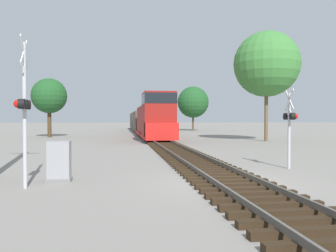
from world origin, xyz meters
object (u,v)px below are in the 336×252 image
freight_train (144,121)px  relay_cabinet (59,162)px  crossing_signal_far (290,121)px  tree_mid_background (49,96)px  crossing_signal_near (24,106)px  tree_deep_background (193,102)px  tree_far_right (267,64)px

freight_train → relay_cabinet: bearing=-98.2°
crossing_signal_far → tree_mid_background: (-15.64, 27.28, 2.81)m
crossing_signal_near → crossing_signal_far: bearing=101.4°
crossing_signal_near → crossing_signal_far: size_ratio=1.36×
crossing_signal_far → crossing_signal_near: bearing=111.4°
freight_train → tree_deep_background: (9.95, 9.29, 3.44)m
crossing_signal_far → relay_cabinet: bearing=106.5°
freight_train → tree_mid_background: 16.14m
crossing_signal_near → tree_deep_background: size_ratio=0.56×
tree_far_right → tree_mid_background: size_ratio=1.53×
tree_mid_background → tree_deep_background: 29.47m
tree_far_right → tree_deep_background: tree_far_right is taller
tree_mid_background → tree_deep_background: bearing=42.0°
crossing_signal_far → relay_cabinet: 9.58m
crossing_signal_far → relay_cabinet: (-9.34, -1.59, -1.39)m
freight_train → relay_cabinet: (-5.63, -39.32, -1.23)m
relay_cabinet → tree_deep_background: bearing=72.2°
crossing_signal_far → tree_deep_background: tree_deep_background is taller
crossing_signal_far → tree_deep_background: bearing=-0.7°
freight_train → relay_cabinet: size_ratio=35.79×
freight_train → tree_deep_background: bearing=43.0°
freight_train → crossing_signal_near: crossing_signal_near is taller
tree_mid_background → crossing_signal_far: bearing=-60.2°
crossing_signal_far → relay_cabinet: size_ratio=2.46×
freight_train → tree_mid_background: bearing=-138.8°
crossing_signal_far → tree_mid_background: size_ratio=0.49×
crossing_signal_near → tree_deep_background: (16.45, 49.65, 2.80)m
crossing_signal_far → tree_deep_background: size_ratio=0.41×
crossing_signal_near → tree_mid_background: bearing=-172.7°
tree_far_right → tree_deep_background: size_ratio=1.29×
crossing_signal_near → crossing_signal_far: (10.20, 2.64, -0.48)m
tree_far_right → freight_train: bearing=117.0°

